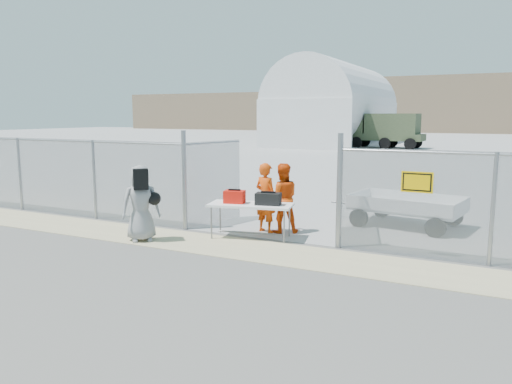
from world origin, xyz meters
The scene contains 14 objects.
ground centered at (0.00, 0.00, 0.00)m, with size 160.00×160.00×0.00m, color #535353.
tarmac_inside centered at (0.00, 42.00, 0.01)m, with size 160.00×80.00×0.01m, color #9C9C9C.
dirt_strip centered at (0.00, 1.00, 0.01)m, with size 44.00×1.60×0.01m, color #C0B386.
distant_hills centered at (5.00, 78.00, 4.50)m, with size 140.00×6.00×9.00m, color #7F684F, non-canonical shape.
chain_link_fence centered at (0.00, 2.00, 1.10)m, with size 40.00×0.20×2.20m, color gray, non-canonical shape.
quonset_hangar centered at (-10.00, 40.00, 4.00)m, with size 9.00×18.00×8.00m, color silver, non-canonical shape.
folding_table centered at (-0.10, 1.93, 0.41)m, with size 1.94×0.81×0.82m, color white, non-canonical shape.
orange_bag centered at (-0.49, 1.85, 0.97)m, with size 0.47×0.32×0.30m, color red.
black_duffel centered at (0.32, 2.00, 0.96)m, with size 0.57×0.33×0.28m, color black.
security_worker_left centered at (-0.04, 2.63, 0.86)m, with size 0.63×0.41×1.73m, color #E44709.
security_worker_right centered at (0.33, 2.77, 0.86)m, with size 0.84×0.65×1.72m, color #E44709.
visitor centered at (-2.24, 0.59, 0.88)m, with size 0.86×0.56×1.76m, color gray.
utility_trailer centered at (2.96, 4.84, 0.43)m, with size 3.58×1.84×0.87m, color white, non-canonical shape.
military_truck centered at (-4.05, 35.81, 1.49)m, with size 6.25×2.31×2.98m, color #3F4B2F, non-canonical shape.
Camera 1 is at (5.09, -8.29, 2.88)m, focal length 35.00 mm.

